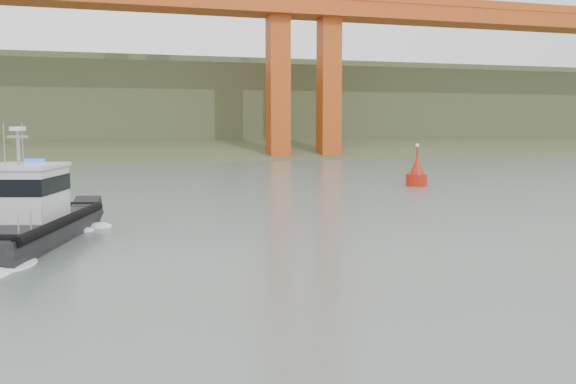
{
  "coord_description": "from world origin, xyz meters",
  "views": [
    {
      "loc": [
        -8.9,
        -16.53,
        5.33
      ],
      "look_at": [
        -0.79,
        9.58,
        2.4
      ],
      "focal_mm": 40.0,
      "sensor_mm": 36.0,
      "label": 1
    }
  ],
  "objects": [
    {
      "name": "headlands",
      "position": [
        0.0,
        125.5,
        7.05
      ],
      "size": [
        500.0,
        105.36,
        27.12
      ],
      "color": "#384527",
      "rests_on": "ground"
    },
    {
      "name": "patrol_boat",
      "position": [
        -11.9,
        14.15,
        1.34
      ],
      "size": [
        7.04,
        11.75,
        5.37
      ],
      "rotation": [
        0.0,
        0.0,
        -0.29
      ],
      "color": "black",
      "rests_on": "ground"
    },
    {
      "name": "nav_buoy",
      "position": [
        17.86,
        32.43,
        1.01
      ],
      "size": [
        1.84,
        1.84,
        3.83
      ],
      "color": "#AF1A0C",
      "rests_on": "ground"
    },
    {
      "name": "ground",
      "position": [
        0.0,
        0.0,
        0.0
      ],
      "size": [
        400.0,
        400.0,
        0.0
      ],
      "primitive_type": "plane",
      "color": "#4B5953",
      "rests_on": "ground"
    }
  ]
}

